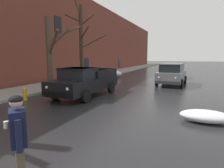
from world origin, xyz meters
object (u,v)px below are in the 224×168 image
pedestrian_with_coffee (18,135)px  pickup_truck_black_approaching_near_lane (85,82)px  bare_tree_mid_block (82,42)px  fire_hydrant (25,94)px  bare_tree_second_along_sidewalk (51,52)px  sedan_silver_parked_kerbside_mid (176,71)px  suv_grey_parked_kerbside_close (172,73)px

pedestrian_with_coffee → pickup_truck_black_approaching_near_lane: bearing=112.0°
bare_tree_mid_block → fire_hydrant: (0.71, -7.43, -3.29)m
pedestrian_with_coffee → fire_hydrant: size_ratio=2.48×
bare_tree_second_along_sidewalk → pedestrian_with_coffee: bearing=-54.1°
sedan_silver_parked_kerbside_mid → fire_hydrant: 16.53m
bare_tree_mid_block → fire_hydrant: 8.16m
bare_tree_second_along_sidewalk → fire_hydrant: bearing=-77.9°
pedestrian_with_coffee → suv_grey_parked_kerbside_close: bearing=84.9°
sedan_silver_parked_kerbside_mid → pedestrian_with_coffee: pedestrian_with_coffee is taller
bare_tree_second_along_sidewalk → sedan_silver_parked_kerbside_mid: bare_tree_second_along_sidewalk is taller
fire_hydrant → sedan_silver_parked_kerbside_mid: bearing=65.4°
suv_grey_parked_kerbside_close → pedestrian_with_coffee: 14.90m
pickup_truck_black_approaching_near_lane → bare_tree_mid_block: bearing=121.6°
bare_tree_mid_block → suv_grey_parked_kerbside_close: bearing=13.2°
bare_tree_second_along_sidewalk → suv_grey_parked_kerbside_close: bearing=38.6°
suv_grey_parked_kerbside_close → sedan_silver_parked_kerbside_mid: size_ratio=1.08×
suv_grey_parked_kerbside_close → sedan_silver_parked_kerbside_mid: (-0.10, 5.80, -0.24)m
sedan_silver_parked_kerbside_mid → pedestrian_with_coffee: size_ratio=2.48×
suv_grey_parked_kerbside_close → fire_hydrant: 11.58m
bare_tree_second_along_sidewalk → fire_hydrant: size_ratio=7.18×
pickup_truck_black_approaching_near_lane → fire_hydrant: (-2.48, -2.25, -0.53)m
fire_hydrant → pickup_truck_black_approaching_near_lane: bearing=42.3°
bare_tree_mid_block → pickup_truck_black_approaching_near_lane: size_ratio=1.38×
sedan_silver_parked_kerbside_mid → fire_hydrant: sedan_silver_parked_kerbside_mid is taller
pickup_truck_black_approaching_near_lane → pedestrian_with_coffee: size_ratio=3.09×
suv_grey_parked_kerbside_close → fire_hydrant: bearing=-127.1°
pickup_truck_black_approaching_near_lane → bare_tree_second_along_sidewalk: bearing=164.6°
sedan_silver_parked_kerbside_mid → suv_grey_parked_kerbside_close: bearing=-89.0°
bare_tree_second_along_sidewalk → suv_grey_parked_kerbside_close: 9.93m
bare_tree_second_along_sidewalk → bare_tree_mid_block: (-0.04, 4.31, 0.96)m
pickup_truck_black_approaching_near_lane → suv_grey_parked_kerbside_close: suv_grey_parked_kerbside_close is taller
bare_tree_mid_block → sedan_silver_parked_kerbside_mid: 11.12m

